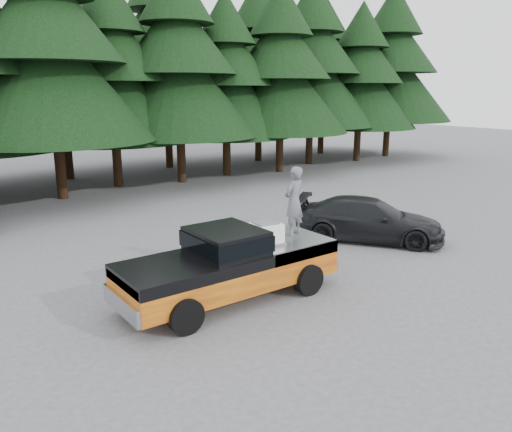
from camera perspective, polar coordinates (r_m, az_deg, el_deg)
ground at (r=14.45m, az=-0.98°, el=-7.36°), size 120.00×120.00×0.00m
pickup_truck at (r=13.01m, az=-3.00°, el=-6.76°), size 6.00×2.04×1.33m
truck_cab at (r=12.65m, az=-3.43°, el=-2.79°), size 1.66×1.90×0.59m
air_compressor at (r=13.24m, az=1.12°, el=-2.09°), size 0.87×0.75×0.54m
man_on_bed at (r=13.95m, az=4.36°, el=1.71°), size 0.81×0.64×1.95m
parked_car at (r=18.47m, az=12.78°, el=-0.37°), size 4.83×5.51×1.53m
treeline at (r=29.40m, az=-21.31°, el=18.07°), size 60.15×16.05×17.50m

